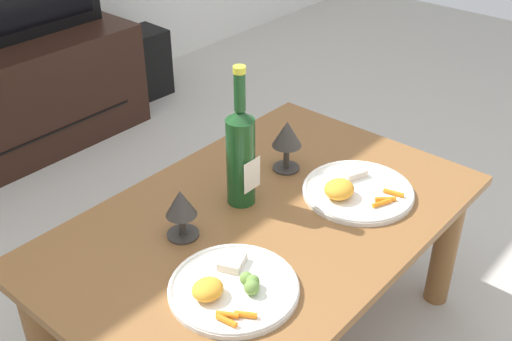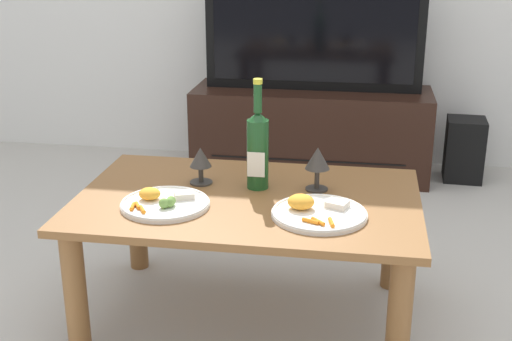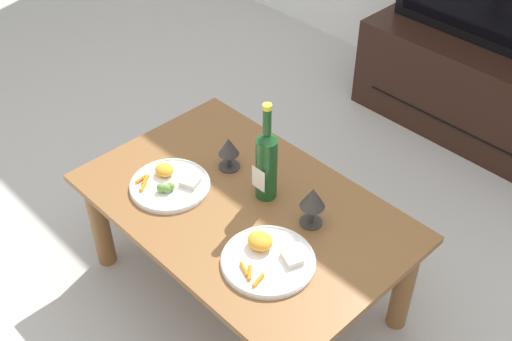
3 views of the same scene
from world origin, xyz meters
name	(u,v)px [view 1 (image 1 of 3)]	position (x,y,z in m)	size (l,w,h in m)	color
dining_table	(263,242)	(0.00, 0.00, 0.36)	(1.09, 0.70, 0.44)	brown
floor_speaker	(145,62)	(0.88, 1.51, 0.16)	(0.19, 0.19, 0.33)	black
wine_bottle	(241,153)	(0.02, 0.09, 0.58)	(0.07, 0.07, 0.37)	#19471E
goblet_left	(181,206)	(-0.18, 0.10, 0.52)	(0.08, 0.08, 0.13)	#38332D
goblet_right	(287,137)	(0.21, 0.10, 0.54)	(0.08, 0.08, 0.15)	#38332D
dinner_plate_left	(233,287)	(-0.24, -0.12, 0.45)	(0.28, 0.28, 0.05)	white
dinner_plate_right	(356,190)	(0.23, -0.12, 0.45)	(0.29, 0.29, 0.06)	white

